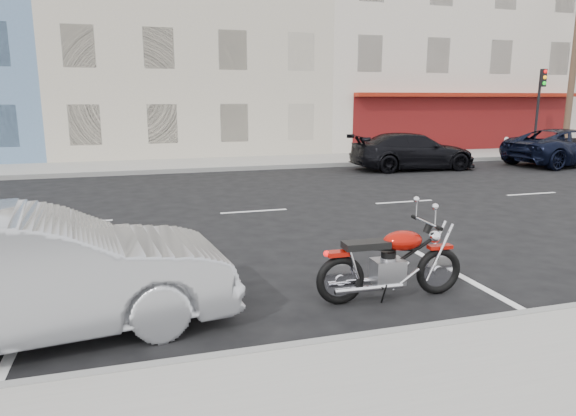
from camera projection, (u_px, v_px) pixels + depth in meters
name	position (u px, v px, depth m)	size (l,w,h in m)	color
ground	(332.00, 206.00, 12.76)	(120.00, 120.00, 0.00)	black
sidewalk_far	(126.00, 167.00, 19.52)	(80.00, 3.40, 0.15)	gray
curb_near	(106.00, 378.00, 4.80)	(80.00, 0.12, 0.16)	gray
curb_far	(126.00, 173.00, 17.92)	(80.00, 0.12, 0.16)	gray
bldg_cream	(182.00, 36.00, 26.28)	(12.00, 12.00, 11.50)	#BEB49F
bldg_corner	(409.00, 35.00, 29.79)	(14.00, 12.00, 12.50)	beige
utility_pole	(575.00, 53.00, 24.13)	(1.80, 0.30, 9.00)	#422D1E
traffic_light	(540.00, 100.00, 23.79)	(0.26, 0.30, 3.80)	black
fire_hydrant	(506.00, 144.00, 23.95)	(0.20, 0.20, 0.72)	beige
motorcycle	(441.00, 260.00, 6.98)	(2.08, 0.69, 1.04)	black
sedan_silver	(30.00, 275.00, 5.64)	(1.55, 4.46, 1.47)	#A4A6AB
suv_far	(567.00, 147.00, 20.52)	(2.40, 5.21, 1.45)	black
car_far	(413.00, 151.00, 19.24)	(1.92, 4.73, 1.37)	black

